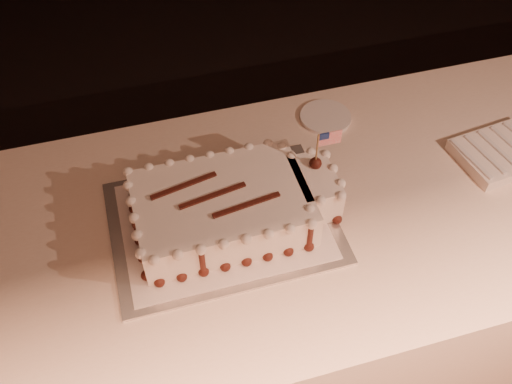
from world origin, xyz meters
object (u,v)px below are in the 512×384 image
object	(u,v)px
banquet_table	(300,289)
cake_board	(223,222)
napkin_stack	(503,152)
sheet_cake	(234,205)
side_plate	(325,117)

from	to	relation	value
banquet_table	cake_board	size ratio (longest dim) A/B	4.67
cake_board	napkin_stack	bearing A→B (deg)	1.04
sheet_cake	cake_board	bearing A→B (deg)	-179.91
banquet_table	napkin_stack	xyz separation A→B (m)	(0.53, 0.02, 0.39)
napkin_stack	cake_board	bearing A→B (deg)	-179.05
cake_board	sheet_cake	size ratio (longest dim) A/B	1.05
banquet_table	napkin_stack	bearing A→B (deg)	2.12
cake_board	napkin_stack	xyz separation A→B (m)	(0.74, 0.01, 0.01)
sheet_cake	napkin_stack	size ratio (longest dim) A/B	1.97
banquet_table	cake_board	xyz separation A→B (m)	(-0.21, 0.01, 0.38)
napkin_stack	side_plate	bearing A→B (deg)	145.43
banquet_table	side_plate	bearing A→B (deg)	62.27
cake_board	sheet_cake	bearing A→B (deg)	0.17
cake_board	side_plate	world-z (taller)	side_plate
banquet_table	sheet_cake	size ratio (longest dim) A/B	4.91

